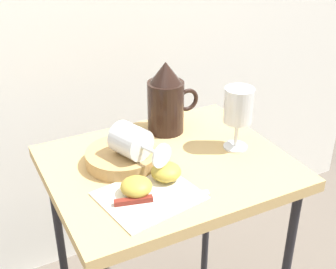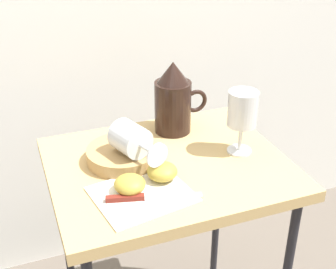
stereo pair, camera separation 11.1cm
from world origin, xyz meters
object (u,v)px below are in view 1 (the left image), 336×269
apple_half_left (136,187)px  wine_glass_tipped_near (132,141)px  wine_glass_upright (238,109)px  knife (148,199)px  basket_tray (122,157)px  apple_half_right (166,172)px  pitcher (166,104)px  table (168,184)px

apple_half_left → wine_glass_tipped_near: bearing=70.7°
wine_glass_upright → knife: size_ratio=0.80×
basket_tray → apple_half_right: (0.06, -0.12, 0.01)m
pitcher → apple_half_right: 0.26m
apple_half_left → apple_half_right: same height
table → knife: (-0.11, -0.13, 0.07)m
apple_half_right → knife: 0.10m
knife → apple_half_left: bearing=108.1°
table → knife: 0.19m
apple_half_right → knife: size_ratio=0.34×
pitcher → wine_glass_upright: pitcher is taller
wine_glass_upright → basket_tray: bearing=168.1°
wine_glass_upright → wine_glass_tipped_near: 0.29m
basket_tray → wine_glass_upright: wine_glass_upright is taller
wine_glass_upright → apple_half_right: bearing=-167.0°
wine_glass_tipped_near → apple_half_right: wine_glass_tipped_near is taller
apple_half_right → knife: bearing=-141.2°
wine_glass_upright → wine_glass_tipped_near: bearing=173.7°
basket_tray → apple_half_left: 0.14m
table → wine_glass_tipped_near: wine_glass_tipped_near is taller
basket_tray → apple_half_right: bearing=-61.5°
wine_glass_tipped_near → knife: size_ratio=0.76×
wine_glass_upright → pitcher: bearing=124.9°
table → basket_tray: 0.14m
table → apple_half_right: apple_half_right is taller
basket_tray → apple_half_right: 0.13m
wine_glass_upright → apple_half_left: bearing=-166.3°
pitcher → knife: pitcher is taller
table → apple_half_left: bearing=-144.0°
basket_tray → apple_half_right: apple_half_right is taller
apple_half_left → knife: bearing=-71.9°
wine_glass_tipped_near → apple_half_left: (-0.04, -0.11, -0.05)m
basket_tray → wine_glass_tipped_near: 0.07m
table → apple_half_left: (-0.13, -0.09, 0.09)m
apple_half_left → basket_tray: bearing=80.7°
apple_half_left → knife: apple_half_left is taller
wine_glass_upright → apple_half_right: (-0.23, -0.05, -0.09)m
wine_glass_upright → knife: bearing=-159.7°
table → apple_half_left: 0.18m
table → wine_glass_upright: size_ratio=4.01×
table → apple_half_right: (-0.04, -0.07, 0.09)m
pitcher → wine_glass_upright: (0.12, -0.17, 0.03)m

